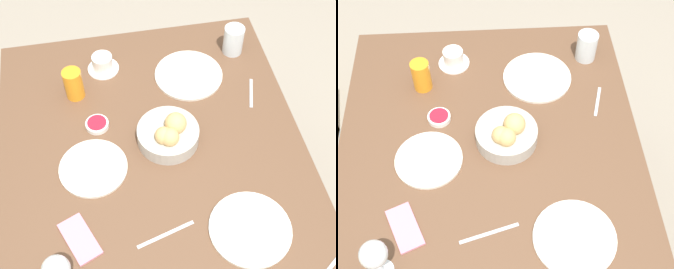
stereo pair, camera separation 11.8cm
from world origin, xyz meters
The scene contains 13 objects.
ground_plane centered at (0.00, 0.00, 0.00)m, with size 10.00×10.00×0.00m, color gray.
dining_table centered at (0.00, 0.00, 0.62)m, with size 1.25×1.01×0.71m.
bread_basket centered at (0.06, -0.06, 0.75)m, with size 0.21×0.21×0.11m.
plate_near_left centered at (-0.30, -0.23, 0.72)m, with size 0.24×0.24×0.01m.
plate_near_right centered at (0.34, -0.19, 0.72)m, with size 0.25×0.25×0.01m.
plate_far_center centered at (0.00, 0.20, 0.72)m, with size 0.22×0.22×0.01m.
juice_glass centered at (0.33, 0.23, 0.77)m, with size 0.07×0.07×0.12m.
water_tumbler centered at (0.44, -0.38, 0.77)m, with size 0.08×0.08×0.11m.
coffee_cup centered at (0.44, 0.12, 0.74)m, with size 0.12×0.12×0.06m.
jam_bowl_berry centered at (0.17, 0.17, 0.72)m, with size 0.08×0.08×0.02m.
fork_silver centered at (-0.27, 0.01, 0.71)m, with size 0.06×0.18×0.00m.
spoon_coffee centered at (0.22, -0.39, 0.71)m, with size 0.13×0.05×0.00m.
cell_phone centered at (-0.24, 0.26, 0.72)m, with size 0.17×0.13×0.01m.
Camera 1 is at (-0.84, 0.12, 1.98)m, focal length 50.00 mm.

